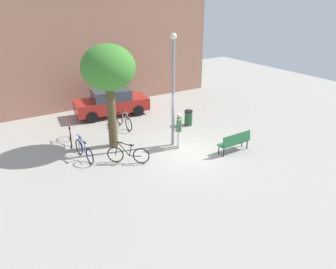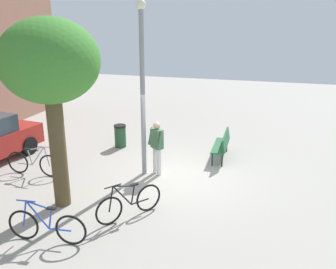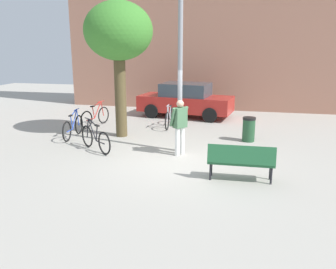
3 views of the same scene
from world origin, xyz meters
The scene contains 12 objects.
ground_plane centered at (0.00, 0.00, 0.00)m, with size 36.00×36.00×0.00m, color #A8A399.
building_facade centered at (0.00, 9.53, 4.50)m, with size 14.88×2.00×8.99m, color #9E6B56.
lamppost centered at (-0.04, 1.03, 2.89)m, with size 0.28×0.28×5.11m.
person_by_lamppost centered at (0.04, 0.64, 0.97)m, with size 0.54×0.61×1.67m.
park_bench centered at (1.88, -1.12, 0.55)m, with size 1.61×0.51×0.92m.
plaza_tree centered at (-2.46, 2.43, 3.60)m, with size 2.36×2.36×4.69m.
bicycle_silver centered at (-1.06, 4.23, 0.38)m, with size 0.09×1.81×0.97m.
bicycle_blue centered at (-4.07, 1.84, 0.38)m, with size 0.21×1.81×0.97m.
bicycle_black centered at (-2.63, 0.51, 0.38)m, with size 1.46×1.15×0.97m.
bicycle_red centered at (-4.07, 3.78, 0.38)m, with size 0.50×1.76×0.97m.
parked_car_red centered at (-0.81, 6.45, 0.77)m, with size 4.39×2.25×1.55m.
trash_bin centered at (2.05, 2.69, 0.42)m, with size 0.44×0.44×0.84m.
Camera 1 is at (-7.72, -10.72, 6.55)m, focal length 34.82 mm.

